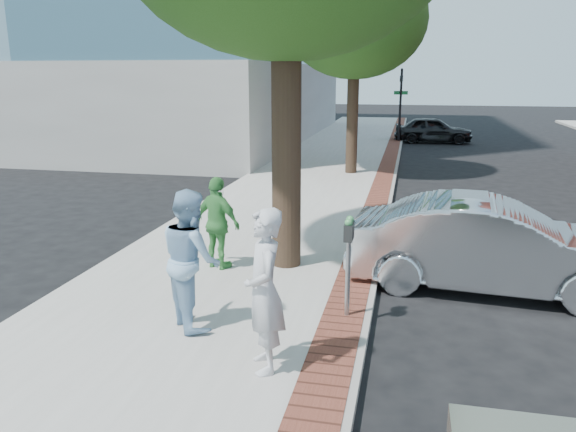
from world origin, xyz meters
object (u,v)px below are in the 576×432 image
(person_green, at_px, (218,223))
(sedan_silver, at_px, (492,246))
(person_officer, at_px, (191,259))
(bg_car, at_px, (433,130))
(person_gray, at_px, (264,291))
(parking_meter, at_px, (349,246))

(person_green, height_order, sedan_silver, person_green)
(person_officer, bearing_deg, sedan_silver, -98.05)
(bg_car, bearing_deg, person_gray, 173.34)
(parking_meter, xyz_separation_m, bg_car, (1.89, 23.04, -0.52))
(parking_meter, xyz_separation_m, sedan_silver, (2.19, 1.90, -0.43))
(parking_meter, bearing_deg, person_gray, -114.70)
(parking_meter, xyz_separation_m, person_green, (-2.49, 1.57, -0.22))
(bg_car, bearing_deg, person_officer, 170.05)
(sedan_silver, bearing_deg, parking_meter, 135.83)
(parking_meter, relative_size, person_officer, 0.77)
(person_green, distance_m, bg_car, 21.92)
(person_officer, bearing_deg, person_gray, -166.69)
(person_officer, relative_size, person_green, 1.16)
(sedan_silver, height_order, bg_car, sedan_silver)
(person_gray, distance_m, person_green, 3.69)
(person_gray, xyz_separation_m, person_officer, (-1.29, 0.96, -0.02))
(person_gray, height_order, person_green, person_gray)
(person_gray, relative_size, sedan_silver, 0.42)
(person_officer, height_order, bg_car, person_officer)
(parking_meter, distance_m, sedan_silver, 2.93)
(parking_meter, distance_m, person_officer, 2.20)
(sedan_silver, bearing_deg, person_green, 98.91)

